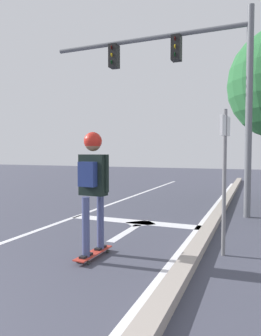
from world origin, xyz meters
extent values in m
cube|color=silver|center=(-0.31, 6.00, 0.00)|extent=(0.12, 20.00, 0.01)
cube|color=silver|center=(2.69, 6.00, 0.00)|extent=(0.12, 20.00, 0.01)
cube|color=silver|center=(1.26, 6.16, 0.00)|extent=(3.15, 0.40, 0.01)
cube|color=silver|center=(1.42, 5.22, 0.00)|extent=(0.16, 1.40, 0.01)
cube|color=silver|center=(1.42, 6.07, 0.00)|extent=(0.71, 0.71, 0.01)
cube|color=#9F948B|center=(2.94, 6.00, 0.07)|extent=(0.24, 24.00, 0.14)
cube|color=#B73226|center=(1.54, 3.70, 0.07)|extent=(0.23, 0.83, 0.02)
cube|color=#B2B2B7|center=(1.56, 3.98, 0.06)|extent=(0.15, 0.06, 0.01)
cylinder|color=#242927|center=(1.47, 3.99, 0.03)|extent=(0.03, 0.06, 0.05)
cylinder|color=#242927|center=(1.65, 3.98, 0.03)|extent=(0.03, 0.06, 0.05)
cube|color=#B2B2B7|center=(1.53, 3.42, 0.06)|extent=(0.15, 0.06, 0.01)
cylinder|color=#242927|center=(1.44, 3.43, 0.03)|extent=(0.03, 0.06, 0.05)
cylinder|color=#242927|center=(1.62, 3.42, 0.03)|extent=(0.03, 0.06, 0.05)
cylinder|color=#434B78|center=(1.55, 3.91, 0.52)|extent=(0.11, 0.11, 0.87)
cube|color=black|center=(1.55, 3.91, 0.10)|extent=(0.10, 0.24, 0.03)
cylinder|color=#434B78|center=(1.53, 3.50, 0.52)|extent=(0.11, 0.11, 0.87)
cube|color=black|center=(1.53, 3.50, 0.10)|extent=(0.10, 0.24, 0.03)
cube|color=black|center=(1.54, 3.70, 1.25)|extent=(0.41, 0.20, 0.61)
cylinder|color=black|center=(1.33, 3.74, 1.28)|extent=(0.07, 0.08, 0.55)
cylinder|color=black|center=(1.76, 3.72, 1.28)|extent=(0.07, 0.07, 0.55)
sphere|color=#8D6749|center=(1.54, 3.70, 1.73)|extent=(0.24, 0.24, 0.24)
sphere|color=red|center=(1.54, 3.70, 1.76)|extent=(0.27, 0.27, 0.27)
cube|color=navy|center=(1.54, 3.56, 1.27)|extent=(0.27, 0.15, 0.36)
cylinder|color=slate|center=(3.60, 7.66, 2.54)|extent=(0.16, 0.16, 5.07)
cylinder|color=slate|center=(0.92, 7.66, 4.64)|extent=(5.37, 0.12, 0.12)
cube|color=black|center=(1.81, 7.66, 4.29)|extent=(0.24, 0.28, 0.64)
cylinder|color=#3A0605|center=(1.81, 7.51, 4.49)|extent=(0.02, 0.10, 0.10)
cylinder|color=yellow|center=(1.81, 7.51, 4.29)|extent=(0.02, 0.10, 0.10)
cylinder|color=black|center=(1.81, 7.51, 4.09)|extent=(0.02, 0.10, 0.10)
cube|color=black|center=(0.02, 7.66, 4.29)|extent=(0.24, 0.28, 0.64)
cylinder|color=#3A0605|center=(0.02, 7.51, 4.49)|extent=(0.02, 0.10, 0.10)
cylinder|color=yellow|center=(0.02, 7.51, 4.29)|extent=(0.02, 0.10, 0.10)
cylinder|color=black|center=(0.02, 7.51, 4.09)|extent=(0.02, 0.10, 0.10)
cylinder|color=slate|center=(3.34, 4.55, 1.12)|extent=(0.06, 0.06, 2.24)
cube|color=white|center=(3.34, 4.55, 1.99)|extent=(0.11, 0.44, 0.30)
camera|label=1|loc=(3.78, -0.30, 1.59)|focal=32.87mm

